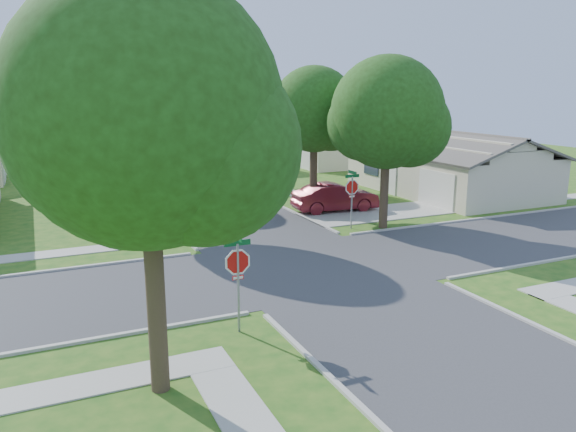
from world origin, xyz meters
The scene contains 20 objects.
ground centered at (0.00, 0.00, 0.00)m, with size 100.00×100.00×0.00m, color #215316.
road_ns centered at (0.00, 0.00, 0.00)m, with size 7.00×100.00×0.02m, color #333335.
sidewalk_ne centered at (6.10, 26.00, 0.02)m, with size 1.20×40.00×0.04m, color #9E9B91.
sidewalk_nw centered at (-6.10, 26.00, 0.02)m, with size 1.20×40.00×0.04m, color #9E9B91.
driveway centered at (7.90, 7.10, 0.03)m, with size 8.80×3.60×0.05m, color #9E9B91.
stop_sign_sw centered at (-4.70, -4.70, 2.03)m, with size 1.05×0.80×2.98m.
stop_sign_ne centered at (4.70, 4.70, 2.03)m, with size 1.05×0.80×2.98m.
tree_e_near centered at (4.75, 9.01, 5.64)m, with size 4.97×4.80×8.28m.
tree_e_mid centered at (4.76, 21.01, 6.25)m, with size 5.59×5.40×9.21m.
tree_e_far centered at (4.75, 34.01, 5.98)m, with size 5.17×5.00×8.72m.
tree_w_near centered at (-4.64, 9.01, 6.12)m, with size 5.38×5.20×8.97m.
tree_w_mid centered at (-4.64, 21.01, 6.49)m, with size 5.80×5.60×9.56m.
tree_w_far centered at (-4.65, 34.01, 5.51)m, with size 4.76×4.60×8.04m.
tree_sw_corner centered at (-7.44, -6.99, 6.26)m, with size 6.21×6.00×9.55m.
tree_ne_corner centered at (6.36, 4.21, 5.59)m, with size 5.80×5.60×8.66m.
house_ne_near centered at (15.99, 11.00, 1.52)m, with size 8.42×13.60×4.23m.
house_ne_far centered at (15.99, 29.00, 1.52)m, with size 8.42×13.60×4.23m.
car_driveway centered at (6.00, 8.70, 0.83)m, with size 1.75×5.02×1.65m, color #591219.
car_curb_east centered at (3.20, 19.83, 0.69)m, with size 1.63×4.04×1.38m, color black.
car_curb_west centered at (-3.20, 43.09, 0.75)m, with size 2.11×5.18×1.50m, color black.
Camera 1 is at (-9.75, -19.34, 7.04)m, focal length 35.00 mm.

